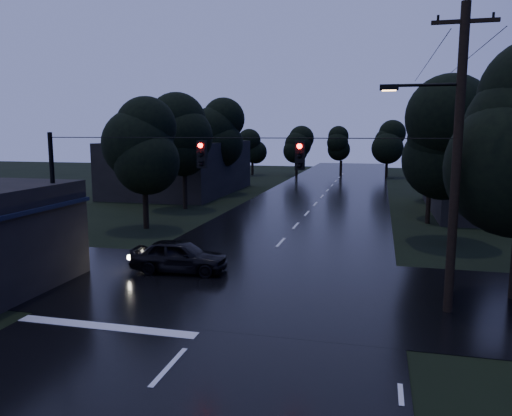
% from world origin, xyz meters
% --- Properties ---
extents(main_road, '(12.00, 120.00, 0.02)m').
position_xyz_m(main_road, '(0.00, 30.00, 0.00)').
color(main_road, black).
rests_on(main_road, ground).
extents(cross_street, '(60.00, 9.00, 0.02)m').
position_xyz_m(cross_street, '(0.00, 12.00, 0.00)').
color(cross_street, black).
rests_on(cross_street, ground).
extents(building_far_right, '(10.00, 14.00, 4.40)m').
position_xyz_m(building_far_right, '(14.00, 34.00, 2.20)').
color(building_far_right, black).
rests_on(building_far_right, ground).
extents(building_far_left, '(10.00, 16.00, 5.00)m').
position_xyz_m(building_far_left, '(-14.00, 40.00, 2.50)').
color(building_far_left, black).
rests_on(building_far_left, ground).
extents(utility_pole_main, '(3.50, 0.30, 10.00)m').
position_xyz_m(utility_pole_main, '(7.41, 11.00, 5.26)').
color(utility_pole_main, black).
rests_on(utility_pole_main, ground).
extents(utility_pole_far, '(2.00, 0.30, 7.50)m').
position_xyz_m(utility_pole_far, '(8.30, 28.00, 3.88)').
color(utility_pole_far, black).
rests_on(utility_pole_far, ground).
extents(anchor_pole_left, '(0.18, 0.18, 6.00)m').
position_xyz_m(anchor_pole_left, '(-7.50, 11.00, 3.00)').
color(anchor_pole_left, black).
rests_on(anchor_pole_left, ground).
extents(span_signals, '(15.00, 0.37, 1.12)m').
position_xyz_m(span_signals, '(0.56, 10.99, 5.24)').
color(span_signals, black).
rests_on(span_signals, ground).
extents(tree_left_a, '(3.92, 3.92, 8.26)m').
position_xyz_m(tree_left_a, '(-9.00, 22.00, 5.24)').
color(tree_left_a, black).
rests_on(tree_left_a, ground).
extents(tree_left_b, '(4.20, 4.20, 8.85)m').
position_xyz_m(tree_left_b, '(-9.60, 30.00, 5.62)').
color(tree_left_b, black).
rests_on(tree_left_b, ground).
extents(tree_left_c, '(4.48, 4.48, 9.44)m').
position_xyz_m(tree_left_c, '(-10.20, 40.00, 5.99)').
color(tree_left_c, black).
rests_on(tree_left_c, ground).
extents(tree_right_a, '(4.20, 4.20, 8.85)m').
position_xyz_m(tree_right_a, '(9.00, 22.00, 5.62)').
color(tree_right_a, black).
rests_on(tree_right_a, ground).
extents(tree_right_b, '(4.48, 4.48, 9.44)m').
position_xyz_m(tree_right_b, '(9.60, 30.00, 5.99)').
color(tree_right_b, black).
rests_on(tree_right_b, ground).
extents(tree_right_c, '(4.76, 4.76, 10.03)m').
position_xyz_m(tree_right_c, '(10.20, 40.00, 6.37)').
color(tree_right_c, black).
rests_on(tree_right_c, ground).
extents(car, '(4.30, 1.97, 1.43)m').
position_xyz_m(car, '(-3.15, 13.33, 0.71)').
color(car, black).
rests_on(car, ground).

